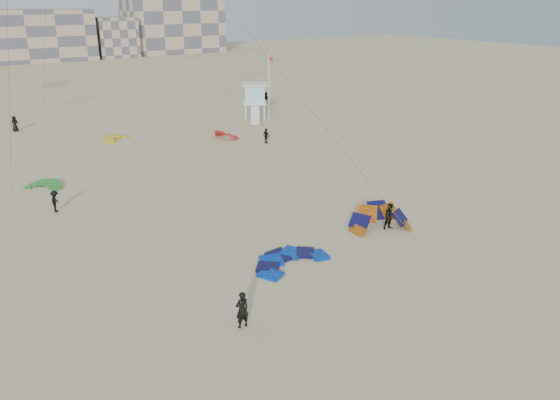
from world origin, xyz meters
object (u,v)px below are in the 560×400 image
lifeguard_tower_near (255,101)px  kite_ground_orange (380,229)px  kitesurfer_main (242,310)px  kite_ground_blue (290,263)px

lifeguard_tower_near → kite_ground_orange: bearing=-77.6°
kitesurfer_main → lifeguard_tower_near: size_ratio=0.28×
kitesurfer_main → lifeguard_tower_near: 47.41m
kitesurfer_main → kite_ground_orange: bearing=-160.0°
kite_ground_blue → lifeguard_tower_near: lifeguard_tower_near is taller
kite_ground_blue → kite_ground_orange: (7.84, 0.90, 0.00)m
kite_ground_blue → kitesurfer_main: 6.98m
lifeguard_tower_near → kitesurfer_main: bearing=-91.2°
kitesurfer_main → lifeguard_tower_near: lifeguard_tower_near is taller
kite_ground_orange → kitesurfer_main: (-13.32, -5.12, 0.92)m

